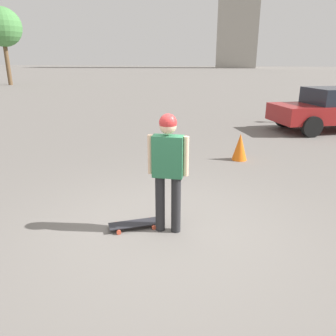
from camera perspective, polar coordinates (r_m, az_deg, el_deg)
name	(u,v)px	position (r m, az deg, el deg)	size (l,w,h in m)	color
ground_plane	(168,230)	(4.93, 0.00, -10.76)	(220.00, 220.00, 0.00)	slate
person	(168,163)	(4.51, 0.00, 0.82)	(0.24, 0.57, 1.72)	#262628
skateboard	(135,224)	(4.98, -5.78, -9.65)	(0.58, 0.78, 0.08)	#232328
car_parked_near	(332,109)	(12.86, 26.66, 9.22)	(3.24, 4.37, 1.46)	maroon
tree_distant	(2,27)	(35.68, -26.90, 21.01)	(3.44, 3.44, 6.86)	brown
traffic_cone	(240,147)	(8.31, 12.41, 3.61)	(0.37, 0.37, 0.66)	orange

